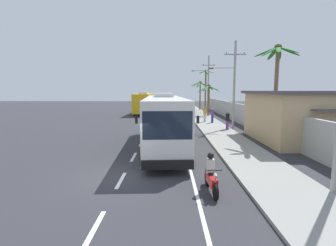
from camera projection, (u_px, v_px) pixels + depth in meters
The scene contains 18 objects.
ground_plane at pixel (123, 176), 11.62m from camera, with size 160.00×160.00×0.00m, color #303035.
sidewalk_kerb at pixel (223, 136), 21.47m from camera, with size 3.20×90.00×0.14m, color gray.
lane_markings at pixel (168, 128), 26.45m from camera, with size 3.37×71.87×0.01m.
boundary_wall at pixel (252, 118), 25.26m from camera, with size 0.24×60.00×2.35m, color #B2B2AD.
coach_bus_foreground at pixel (164, 119), 17.35m from camera, with size 3.33×12.57×3.77m.
coach_bus_far_lane at pixel (145, 102), 42.46m from camera, with size 3.28×11.18×3.67m.
motorcycle_beside_bus at pixel (182, 121), 26.96m from camera, with size 0.56×1.96×1.61m.
motorcycle_trailing at pixel (211, 176), 9.72m from camera, with size 0.56×1.96×1.55m.
pedestrian_near_kerb at pixel (205, 114), 30.19m from camera, with size 0.36×0.36×1.79m.
pedestrian_midwalk at pixel (212, 115), 29.36m from camera, with size 0.36×0.36×1.76m.
pedestrian_far_walk at pixel (227, 120), 24.18m from camera, with size 0.36×0.36×1.80m.
utility_pole_mid at pixel (233, 83), 25.23m from camera, with size 3.71×0.24×8.88m.
utility_pole_far at pixel (208, 83), 41.55m from camera, with size 3.93×0.24×9.69m.
palm_nearest at pixel (200, 88), 48.75m from camera, with size 3.69×3.54×5.80m.
palm_second at pixel (206, 82), 44.41m from camera, with size 2.78×2.68×7.65m.
palm_third at pixel (277, 71), 18.33m from camera, with size 3.31×3.35×7.35m.
palm_fourth at pixel (209, 94), 37.62m from camera, with size 3.54×3.52×4.90m.
roadside_building at pixel (333, 116), 19.22m from camera, with size 12.12×8.73×3.94m.
Camera 1 is at (2.19, -11.18, 3.98)m, focal length 26.51 mm.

